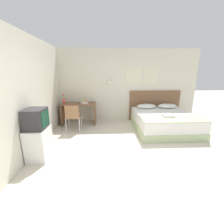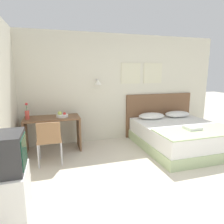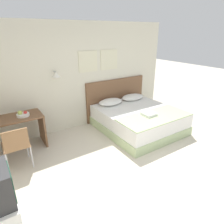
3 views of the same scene
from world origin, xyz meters
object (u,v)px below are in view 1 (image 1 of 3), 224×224
throw_blanket (172,118)px  tv_stand (39,143)px  bed (164,121)px  flower_vase (64,100)px  headboard (154,106)px  desk (79,110)px  television (36,119)px  pillow_left (147,106)px  pillow_right (167,106)px  folded_towel_near_foot (168,115)px  desk_chair (73,116)px  fruit_bowl (84,102)px

throw_blanket → tv_stand: size_ratio=2.55×
bed → flower_vase: 3.45m
bed → headboard: headboard is taller
headboard → desk: 2.86m
desk → television: bearing=-102.6°
pillow_left → pillow_right: size_ratio=1.00×
pillow_left → television: (-2.95, -2.26, 0.28)m
folded_towel_near_foot → desk: desk is taller
throw_blanket → television: television is taller
headboard → pillow_left: 0.49m
pillow_right → desk: desk is taller
throw_blanket → desk_chair: 2.96m
pillow_right → desk_chair: (-3.29, -0.75, -0.11)m
headboard → tv_stand: (-3.34, -2.57, -0.23)m
pillow_right → throw_blanket: pillow_right is taller
pillow_left → throw_blanket: (0.38, -1.30, -0.06)m
pillow_left → folded_towel_near_foot: (0.33, -1.16, -0.02)m
tv_stand → bed: bearing=24.8°
headboard → flower_vase: size_ratio=5.51×
desk_chair → flower_vase: 0.87m
desk → fruit_bowl: size_ratio=4.65×
throw_blanket → fruit_bowl: size_ratio=6.90×
bed → headboard: (0.00, 1.03, 0.30)m
pillow_right → flower_vase: flower_vase is taller
tv_stand → television: television is taller
fruit_bowl → television: television is taller
desk → television: television is taller
headboard → tv_stand: bearing=-142.4°
bed → throw_blanket: bearing=-90.0°
folded_towel_near_foot → flower_vase: bearing=161.8°
desk_chair → television: television is taller
desk_chair → headboard: bearing=19.9°
folded_towel_near_foot → television: (-3.28, -1.10, 0.30)m
pillow_right → fruit_bowl: (-3.01, -0.08, 0.18)m
desk → flower_vase: bearing=-174.9°
desk → pillow_right: bearing=0.7°
folded_towel_near_foot → fruit_bowl: 2.79m
flower_vase → television: same height
throw_blanket → television: (-3.33, -0.96, 0.34)m
throw_blanket → desk: bearing=156.0°
fruit_bowl → folded_towel_near_foot: bearing=-22.9°
fruit_bowl → throw_blanket: bearing=-25.0°
desk_chair → fruit_bowl: (0.28, 0.67, 0.29)m
desk → desk_chair: 0.71m
pillow_right → tv_stand: pillow_right is taller
pillow_right → desk_chair: bearing=-167.1°
bed → television: television is taller
bed → television: 3.73m
bed → pillow_left: 0.89m
throw_blanket → fruit_bowl: fruit_bowl is taller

